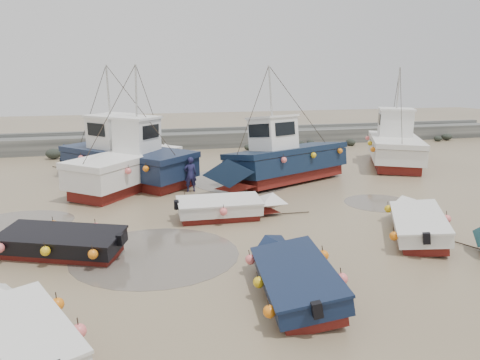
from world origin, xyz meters
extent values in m
plane|color=#8C795B|center=(0.00, 0.00, 0.00)|extent=(120.00, 120.00, 0.00)
cube|color=slate|center=(0.00, 22.00, 0.60)|extent=(60.00, 2.20, 1.20)
cube|color=slate|center=(0.00, 23.21, 1.32)|extent=(60.00, 0.60, 0.25)
ellipsoid|color=black|center=(5.10, 19.02, 0.29)|extent=(0.84, 0.86, 0.51)
ellipsoid|color=black|center=(7.80, 20.56, 0.34)|extent=(0.98, 1.07, 0.72)
ellipsoid|color=black|center=(14.16, 19.54, 0.27)|extent=(0.78, 0.90, 0.59)
ellipsoid|color=black|center=(23.03, 19.80, 0.24)|extent=(0.68, 0.72, 0.52)
ellipsoid|color=black|center=(18.92, 19.27, 0.21)|extent=(0.60, 0.70, 0.31)
ellipsoid|color=black|center=(-5.07, 20.46, 0.35)|extent=(0.99, 0.80, 0.58)
ellipsoid|color=black|center=(12.19, 19.77, 0.19)|extent=(0.54, 0.46, 0.30)
ellipsoid|color=black|center=(9.69, 19.97, 0.21)|extent=(0.61, 0.47, 0.46)
ellipsoid|color=black|center=(24.28, 20.15, 0.32)|extent=(0.92, 0.97, 0.58)
ellipsoid|color=black|center=(-4.31, 20.27, 0.21)|extent=(0.61, 0.53, 0.32)
ellipsoid|color=black|center=(10.99, 20.60, 0.23)|extent=(0.67, 0.55, 0.43)
ellipsoid|color=black|center=(-9.17, 19.34, 0.38)|extent=(1.09, 0.88, 0.72)
ellipsoid|color=black|center=(-7.25, 19.65, 0.23)|extent=(0.65, 0.60, 0.37)
ellipsoid|color=black|center=(9.46, 19.39, 0.31)|extent=(0.88, 0.64, 0.62)
ellipsoid|color=black|center=(-0.92, 19.60, 0.22)|extent=(0.64, 0.62, 0.48)
ellipsoid|color=black|center=(7.84, 20.42, 0.19)|extent=(0.55, 0.45, 0.29)
cylinder|color=#5A5248|center=(-4.28, -0.90, 0.00)|extent=(5.41, 5.41, 0.01)
cylinder|color=#5A5248|center=(6.24, 2.70, 0.00)|extent=(3.19, 3.19, 0.01)
cylinder|color=#5A5248|center=(-9.10, 4.06, 0.00)|extent=(4.19, 4.19, 0.01)
cylinder|color=#5A5248|center=(1.40, 9.10, 0.00)|extent=(5.49, 5.49, 0.01)
cube|color=maroon|center=(-7.29, -5.99, 0.15)|extent=(2.24, 3.48, 0.30)
cube|color=silver|center=(-7.29, -5.99, 0.53)|extent=(2.51, 3.77, 0.45)
pyramid|color=silver|center=(-8.06, -4.01, 0.98)|extent=(1.48, 1.14, 0.90)
cube|color=brown|center=(-7.29, -5.99, 0.69)|extent=(2.06, 3.15, 0.10)
cube|color=silver|center=(-7.29, -5.99, 0.78)|extent=(2.59, 3.87, 0.07)
cylinder|color=black|center=(-8.38, -3.18, 0.03)|extent=(0.77, 1.88, 0.04)
sphere|color=orange|center=(-6.31, -6.36, 0.63)|extent=(0.30, 0.30, 0.30)
sphere|color=orange|center=(-6.82, -5.05, 0.63)|extent=(0.30, 0.30, 0.30)
cube|color=maroon|center=(-0.99, -4.94, 0.15)|extent=(2.03, 3.81, 0.30)
cube|color=black|center=(-0.99, -4.94, 0.53)|extent=(2.32, 4.11, 0.45)
pyramid|color=black|center=(-0.62, -2.68, 0.98)|extent=(1.81, 0.98, 0.90)
cube|color=brown|center=(-0.99, -4.94, 0.69)|extent=(1.89, 3.44, 0.10)
cube|color=black|center=(-0.99, -4.94, 0.78)|extent=(2.41, 4.21, 0.07)
cube|color=black|center=(-1.32, -6.95, 0.70)|extent=(0.25, 0.21, 0.35)
cylinder|color=black|center=(-0.47, -1.76, 0.03)|extent=(0.37, 1.98, 0.04)
sphere|color=orange|center=(-2.21, -6.31, 0.63)|extent=(0.30, 0.30, 0.30)
sphere|color=orange|center=(-0.15, -5.87, 0.63)|extent=(0.30, 0.30, 0.30)
sphere|color=orange|center=(-1.96, -4.78, 0.63)|extent=(0.30, 0.30, 0.30)
sphere|color=orange|center=(0.10, -4.34, 0.63)|extent=(0.30, 0.30, 0.30)
sphere|color=orange|center=(-1.71, -3.26, 0.63)|extent=(0.30, 0.30, 0.30)
cylinder|color=black|center=(5.95, -3.10, 0.03)|extent=(0.70, 1.90, 0.04)
cube|color=maroon|center=(4.98, -1.84, 0.15)|extent=(3.17, 4.08, 0.30)
cube|color=silver|center=(4.98, -1.84, 0.53)|extent=(3.53, 4.45, 0.45)
pyramid|color=silver|center=(6.22, 0.27, 0.98)|extent=(1.77, 1.44, 0.90)
cube|color=brown|center=(4.98, -1.84, 0.69)|extent=(2.91, 3.70, 0.10)
cube|color=silver|center=(4.98, -1.84, 0.78)|extent=(3.63, 4.56, 0.07)
cube|color=black|center=(3.88, -3.74, 0.70)|extent=(0.28, 0.27, 0.35)
cylinder|color=black|center=(6.71, 1.11, 0.03)|extent=(1.04, 1.75, 0.04)
sphere|color=orange|center=(3.33, -2.81, 0.63)|extent=(0.30, 0.30, 0.30)
sphere|color=orange|center=(5.79, -2.32, 0.63)|extent=(0.30, 0.30, 0.30)
sphere|color=orange|center=(5.01, 0.07, 0.63)|extent=(0.30, 0.30, 0.30)
cube|color=maroon|center=(-7.13, -0.18, 0.15)|extent=(3.78, 2.72, 0.30)
cube|color=black|center=(-7.13, -0.18, 0.53)|extent=(4.11, 3.03, 0.45)
cube|color=brown|center=(-7.13, -0.18, 0.69)|extent=(3.43, 2.50, 0.10)
cube|color=black|center=(-7.13, -0.18, 0.78)|extent=(4.22, 3.13, 0.07)
cube|color=black|center=(-5.32, -1.06, 0.70)|extent=(0.26, 0.28, 0.35)
sphere|color=orange|center=(-6.13, -1.64, 0.63)|extent=(0.30, 0.30, 0.30)
sphere|color=orange|center=(-6.06, 0.27, 0.63)|extent=(0.30, 0.30, 0.30)
sphere|color=orange|center=(-7.51, -0.97, 0.63)|extent=(0.30, 0.30, 0.30)
sphere|color=orange|center=(-7.43, 0.94, 0.63)|extent=(0.30, 0.30, 0.30)
sphere|color=orange|center=(-8.88, -0.31, 0.63)|extent=(0.30, 0.30, 0.30)
cube|color=maroon|center=(-1.37, 2.32, 0.15)|extent=(3.13, 1.46, 0.30)
cube|color=silver|center=(-1.37, 2.32, 0.53)|extent=(3.37, 1.70, 0.45)
pyramid|color=silver|center=(0.61, 2.20, 0.98)|extent=(0.80, 1.55, 0.90)
cube|color=brown|center=(-1.37, 2.32, 0.69)|extent=(2.83, 1.37, 0.10)
cube|color=silver|center=(-1.37, 2.32, 0.78)|extent=(3.45, 1.77, 0.07)
cube|color=black|center=(-3.09, 2.42, 0.70)|extent=(0.19, 0.23, 0.35)
cylinder|color=black|center=(1.47, 2.15, 0.03)|extent=(2.00, 0.16, 0.04)
sphere|color=orange|center=(-2.63, 3.27, 0.63)|extent=(0.30, 0.30, 0.30)
sphere|color=orange|center=(-1.43, 1.45, 0.63)|extent=(0.30, 0.30, 0.30)
sphere|color=orange|center=(-0.02, 3.12, 0.63)|extent=(0.30, 0.30, 0.30)
cube|color=maroon|center=(-4.55, 10.32, 0.28)|extent=(6.42, 7.32, 0.55)
cube|color=#141F37|center=(-4.55, 10.32, 1.02)|extent=(7.08, 8.01, 0.95)
pyramid|color=#141F37|center=(-7.31, 13.90, 1.72)|extent=(3.09, 2.84, 1.40)
cube|color=brown|center=(-4.55, 10.32, 1.54)|extent=(6.88, 7.80, 0.08)
cube|color=#141F37|center=(-4.55, 10.32, 1.68)|extent=(7.24, 8.19, 0.30)
cube|color=white|center=(-5.21, 11.18, 2.65)|extent=(2.78, 2.78, 1.70)
cube|color=white|center=(-5.21, 11.18, 3.56)|extent=(3.00, 3.01, 0.12)
cube|color=black|center=(-5.83, 11.99, 2.91)|extent=(1.35, 1.06, 0.68)
cylinder|color=#B7B7B2|center=(-5.21, 11.18, 4.92)|extent=(0.10, 0.10, 2.60)
cylinder|color=black|center=(-8.04, 14.85, 0.03)|extent=(1.87, 2.41, 0.05)
sphere|color=#F46B6A|center=(-3.82, 6.89, 1.38)|extent=(0.30, 0.30, 0.30)
sphere|color=#F46B6A|center=(-2.18, 9.75, 1.38)|extent=(0.30, 0.30, 0.30)
sphere|color=#F46B6A|center=(-5.37, 8.89, 1.38)|extent=(0.30, 0.30, 0.30)
sphere|color=#F46B6A|center=(-3.72, 11.75, 1.38)|extent=(0.30, 0.30, 0.30)
sphere|color=#F46B6A|center=(-6.91, 10.89, 1.38)|extent=(0.30, 0.30, 0.30)
sphere|color=#F46B6A|center=(-5.27, 13.76, 1.38)|extent=(0.30, 0.30, 0.30)
cube|color=maroon|center=(-4.68, 8.56, 0.28)|extent=(5.59, 6.21, 0.55)
cube|color=white|center=(-4.68, 8.56, 1.02)|extent=(6.16, 6.80, 0.95)
pyramid|color=white|center=(-2.16, 11.65, 1.72)|extent=(2.72, 2.59, 1.40)
cube|color=brown|center=(-4.68, 8.56, 1.54)|extent=(5.99, 6.62, 0.08)
cube|color=white|center=(-4.68, 8.56, 1.68)|extent=(6.30, 6.95, 0.30)
cube|color=white|center=(-4.09, 9.29, 2.65)|extent=(2.54, 2.59, 1.70)
cube|color=white|center=(-4.09, 9.29, 3.56)|extent=(2.74, 2.80, 0.12)
cube|color=black|center=(-3.45, 10.08, 2.91)|extent=(1.11, 0.92, 0.68)
cylinder|color=#B7B7B2|center=(-4.09, 9.29, 4.92)|extent=(0.10, 0.10, 2.60)
cylinder|color=black|center=(-1.46, 12.51, 0.03)|extent=(1.94, 2.35, 0.05)
sphere|color=#F46B6A|center=(-7.41, 7.27, 1.38)|extent=(0.30, 0.30, 0.30)
sphere|color=#F46B6A|center=(-4.72, 6.48, 1.38)|extent=(0.30, 0.30, 0.30)
sphere|color=#F46B6A|center=(-6.03, 8.96, 1.38)|extent=(0.30, 0.30, 0.30)
sphere|color=#F46B6A|center=(-3.34, 8.17, 1.38)|extent=(0.30, 0.30, 0.30)
sphere|color=#F46B6A|center=(-4.65, 10.65, 1.38)|extent=(0.30, 0.30, 0.30)
sphere|color=#F46B6A|center=(-1.95, 9.86, 1.38)|extent=(0.30, 0.30, 0.30)
cube|color=maroon|center=(3.96, 8.08, 0.28)|extent=(6.90, 4.69, 0.55)
cube|color=#0E1C32|center=(3.96, 8.08, 1.02)|extent=(7.50, 5.24, 0.95)
pyramid|color=#0E1C32|center=(0.24, 6.40, 1.72)|extent=(2.35, 2.92, 1.40)
cube|color=brown|center=(3.96, 8.08, 1.54)|extent=(7.31, 5.08, 0.08)
cube|color=#0E1C32|center=(3.96, 8.08, 1.68)|extent=(7.67, 5.36, 0.30)
cube|color=white|center=(3.08, 7.68, 2.65)|extent=(2.56, 2.46, 1.70)
cube|color=white|center=(3.08, 7.68, 3.56)|extent=(2.77, 2.65, 0.12)
cube|color=black|center=(2.15, 7.26, 2.91)|extent=(0.67, 1.41, 0.68)
cylinder|color=#B7B7B2|center=(3.08, 7.68, 4.92)|extent=(0.10, 0.10, 2.60)
cylinder|color=black|center=(-0.80, 5.93, 0.03)|extent=(2.76, 1.28, 0.05)
sphere|color=#F46B6A|center=(7.10, 7.96, 1.38)|extent=(0.30, 0.30, 0.30)
sphere|color=#F46B6A|center=(4.92, 10.05, 1.38)|extent=(0.30, 0.30, 0.30)
sphere|color=#F46B6A|center=(5.05, 7.03, 1.38)|extent=(0.30, 0.30, 0.30)
sphere|color=#F46B6A|center=(2.87, 9.12, 1.38)|extent=(0.30, 0.30, 0.30)
sphere|color=#F46B6A|center=(3.00, 6.10, 1.38)|extent=(0.30, 0.30, 0.30)
sphere|color=#F46B6A|center=(0.82, 8.20, 1.38)|extent=(0.30, 0.30, 0.30)
cube|color=maroon|center=(12.19, 10.46, 0.28)|extent=(5.18, 6.82, 0.55)
cube|color=silver|center=(12.19, 10.46, 1.02)|extent=(5.78, 7.44, 0.95)
pyramid|color=silver|center=(14.07, 13.99, 1.72)|extent=(3.22, 2.61, 1.40)
cube|color=brown|center=(12.19, 10.46, 1.54)|extent=(5.61, 7.25, 0.08)
cube|color=silver|center=(12.19, 10.46, 1.68)|extent=(5.91, 7.61, 0.30)
cube|color=white|center=(12.63, 11.29, 2.65)|extent=(2.73, 2.72, 1.70)
cube|color=white|center=(12.63, 11.29, 3.56)|extent=(2.94, 2.93, 0.12)
cube|color=black|center=(13.11, 12.19, 2.91)|extent=(1.54, 0.85, 0.68)
cylinder|color=#B7B7B2|center=(12.63, 11.29, 4.92)|extent=(0.10, 0.10, 2.60)
cylinder|color=black|center=(14.59, 14.98, 0.03)|extent=(1.45, 2.67, 0.05)
sphere|color=#F46B6A|center=(9.53, 8.78, 1.38)|extent=(0.30, 0.30, 0.30)
sphere|color=#F46B6A|center=(12.94, 8.52, 1.38)|extent=(0.30, 0.30, 0.30)
sphere|color=#F46B6A|center=(10.81, 11.20, 1.38)|extent=(0.30, 0.30, 0.30)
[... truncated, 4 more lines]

